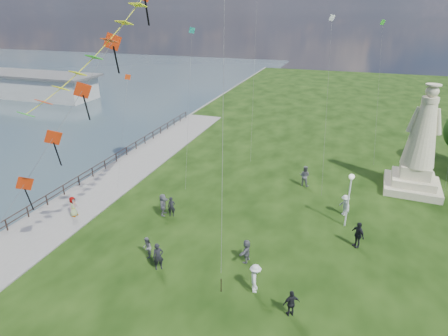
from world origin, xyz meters
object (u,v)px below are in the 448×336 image
(person_1, at_px, (147,247))
(person_7, at_px, (305,176))
(person_3, at_px, (291,303))
(person_0, at_px, (158,257))
(person_2, at_px, (255,278))
(person_11, at_px, (246,251))
(pier_pavilion, at_px, (24,84))
(statue, at_px, (419,152))
(person_8, at_px, (345,205))
(lamppost, at_px, (350,189))
(person_9, at_px, (358,235))
(person_10, at_px, (73,208))
(person_6, at_px, (172,207))
(person_5, at_px, (163,204))

(person_1, distance_m, person_7, 16.34)
(person_3, bearing_deg, person_0, -40.82)
(person_1, bearing_deg, person_2, 62.46)
(person_11, bearing_deg, pier_pavilion, -117.49)
(statue, height_order, person_8, statue)
(person_2, relative_size, person_11, 1.14)
(person_0, distance_m, person_11, 5.54)
(person_3, relative_size, person_11, 1.00)
(pier_pavilion, bearing_deg, statue, -18.12)
(statue, xyz_separation_m, person_0, (-16.29, -17.20, -2.65))
(lamppost, relative_size, person_9, 2.24)
(person_8, height_order, person_10, person_8)
(person_2, relative_size, person_10, 1.11)
(person_7, bearing_deg, lamppost, 135.88)
(person_9, distance_m, person_10, 21.07)
(pier_pavilion, bearing_deg, person_8, -25.22)
(person_2, distance_m, person_7, 15.01)
(person_6, distance_m, person_9, 13.74)
(person_6, height_order, person_11, person_6)
(pier_pavilion, relative_size, person_9, 15.89)
(pier_pavilion, height_order, person_10, pier_pavilion)
(statue, distance_m, person_5, 22.22)
(person_1, height_order, person_10, person_10)
(person_7, distance_m, person_11, 12.64)
(pier_pavilion, bearing_deg, person_11, -34.00)
(person_6, distance_m, person_11, 7.95)
(person_3, xyz_separation_m, person_6, (-10.49, 7.37, 0.01))
(person_7, bearing_deg, person_9, 132.02)
(person_5, height_order, person_9, person_9)
(person_0, bearing_deg, person_1, 108.79)
(person_8, xyz_separation_m, person_9, (0.98, -4.16, 0.09))
(person_3, xyz_separation_m, person_9, (3.25, 7.65, 0.15))
(person_3, relative_size, person_6, 0.99)
(person_5, bearing_deg, statue, -73.93)
(person_3, bearing_deg, person_10, -47.70)
(person_7, bearing_deg, person_0, 78.14)
(person_1, distance_m, person_3, 9.90)
(person_5, height_order, person_6, person_5)
(person_1, relative_size, person_9, 0.78)
(person_2, xyz_separation_m, person_6, (-8.24, 6.20, -0.10))
(person_1, bearing_deg, person_6, 168.10)
(person_10, bearing_deg, person_7, -49.38)
(person_6, bearing_deg, person_10, 177.32)
(statue, bearing_deg, person_3, -109.34)
(person_5, bearing_deg, person_2, -138.71)
(person_0, height_order, person_2, person_2)
(person_3, distance_m, person_5, 13.39)
(pier_pavilion, relative_size, statue, 3.19)
(person_3, xyz_separation_m, person_7, (-1.39, 16.15, 0.18))
(person_9, xyz_separation_m, person_10, (-20.88, -2.83, -0.13))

